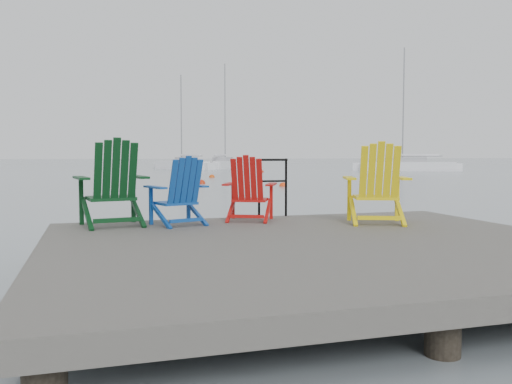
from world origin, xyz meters
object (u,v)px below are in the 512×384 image
object	(u,v)px
handrail	(273,182)
buoy_d	(262,172)
chair_yellow	(377,184)
chair_green	(113,184)
sailboat_near	(184,166)
chair_red	(249,189)
buoy_b	(202,184)
sailboat_far	(407,167)
sailboat_mid	(224,165)
buoy_c	(212,177)
chair_blue	(179,192)
buoy_a	(283,186)

from	to	relation	value
handrail	buoy_d	bearing A→B (deg)	72.96
chair_yellow	buoy_d	size ratio (longest dim) A/B	2.94
chair_green	sailboat_near	xyz separation A→B (m)	(8.67, 47.83, -0.72)
chair_red	buoy_b	size ratio (longest dim) A/B	2.28
handrail	chair_green	world-z (taller)	chair_green
sailboat_far	chair_yellow	bearing A→B (deg)	174.12
sailboat_mid	buoy_c	world-z (taller)	sailboat_mid
chair_red	chair_green	bearing A→B (deg)	-154.05
chair_blue	sailboat_far	distance (m)	45.35
chair_green	sailboat_near	world-z (taller)	sailboat_near
buoy_a	buoy_b	size ratio (longest dim) A/B	0.90
chair_yellow	sailboat_mid	size ratio (longest dim) A/B	0.10
buoy_c	chair_green	bearing A→B (deg)	-104.74
buoy_c	buoy_d	size ratio (longest dim) A/B	1.01
sailboat_far	buoy_d	bearing A→B (deg)	119.22
buoy_a	chair_green	bearing A→B (deg)	-116.70
chair_yellow	buoy_d	xyz separation A→B (m)	(9.75, 36.69, -1.05)
sailboat_mid	sailboat_far	world-z (taller)	sailboat_far
chair_red	buoy_d	xyz separation A→B (m)	(11.37, 35.89, -0.96)
handrail	chair_red	xyz separation A→B (m)	(-0.51, -0.46, -0.08)
handrail	sailboat_mid	bearing A→B (deg)	77.57
buoy_a	buoy_c	size ratio (longest dim) A/B	0.97
handrail	buoy_b	xyz separation A→B (m)	(2.58, 19.14, -1.04)
sailboat_near	sailboat_mid	size ratio (longest dim) A/B	0.86
sailboat_near	buoy_c	distance (m)	20.85
chair_yellow	sailboat_near	xyz separation A→B (m)	(5.15, 48.59, -0.70)
chair_red	sailboat_mid	bearing A→B (deg)	101.93
buoy_b	buoy_d	world-z (taller)	buoy_b
buoy_a	chair_blue	bearing A→B (deg)	-114.02
sailboat_far	buoy_b	bearing A→B (deg)	153.71
sailboat_mid	buoy_c	xyz separation A→B (m)	(-6.02, -22.07, -0.36)
buoy_c	buoy_a	bearing A→B (deg)	-84.14
handrail	buoy_b	size ratio (longest dim) A/B	2.23
sailboat_mid	buoy_d	bearing A→B (deg)	-57.33
handrail	buoy_b	bearing A→B (deg)	82.31
chair_green	buoy_a	bearing A→B (deg)	54.34
sailboat_mid	sailboat_far	distance (m)	19.17
chair_blue	sailboat_near	distance (m)	48.62
handrail	chair_red	size ratio (longest dim) A/B	0.98
chair_yellow	buoy_a	distance (m)	17.75
handrail	buoy_c	size ratio (longest dim) A/B	2.40
chair_red	sailboat_far	world-z (taller)	sailboat_far
sailboat_near	chair_blue	bearing A→B (deg)	-132.95
chair_green	sailboat_far	bearing A→B (deg)	43.97
sailboat_mid	buoy_b	bearing A→B (deg)	-73.38
chair_yellow	buoy_a	xyz separation A→B (m)	(4.69, 17.09, -1.05)
handrail	sailboat_far	distance (m)	43.92
chair_blue	chair_yellow	world-z (taller)	chair_yellow
chair_green	handrail	bearing A→B (deg)	2.68
chair_blue	buoy_c	size ratio (longest dim) A/B	2.43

